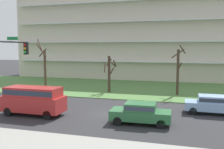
# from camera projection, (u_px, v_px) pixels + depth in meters

# --- Properties ---
(ground) EXTENTS (160.00, 160.00, 0.00)m
(ground) POSITION_uv_depth(u_px,v_px,m) (113.00, 114.00, 21.54)
(ground) COLOR #2D2D30
(grass_lawn_strip) EXTENTS (80.00, 16.00, 0.08)m
(grass_lawn_strip) POSITION_uv_depth(u_px,v_px,m) (141.00, 89.00, 34.92)
(grass_lawn_strip) COLOR #547F42
(grass_lawn_strip) RESTS_ON ground
(apartment_building) EXTENTS (49.97, 12.03, 16.54)m
(apartment_building) POSITION_uv_depth(u_px,v_px,m) (154.00, 33.00, 47.00)
(apartment_building) COLOR beige
(apartment_building) RESTS_ON ground
(tree_far_left) EXTENTS (1.64, 1.71, 6.72)m
(tree_far_left) POSITION_uv_depth(u_px,v_px,m) (44.00, 67.00, 33.08)
(tree_far_left) COLOR #4C3828
(tree_far_left) RESTS_ON ground
(tree_left) EXTENTS (1.58, 1.55, 4.57)m
(tree_left) POSITION_uv_depth(u_px,v_px,m) (109.00, 72.00, 31.95)
(tree_left) COLOR #423023
(tree_left) RESTS_ON ground
(tree_center) EXTENTS (1.67, 1.69, 5.92)m
(tree_center) POSITION_uv_depth(u_px,v_px,m) (178.00, 70.00, 29.83)
(tree_center) COLOR #423023
(tree_center) RESTS_ON ground
(van_red_near_left) EXTENTS (5.22, 2.05, 2.36)m
(van_red_near_left) POSITION_uv_depth(u_px,v_px,m) (33.00, 99.00, 21.20)
(van_red_near_left) COLOR #B22828
(van_red_near_left) RESTS_ON ground
(sedan_green_center_left) EXTENTS (4.45, 1.93, 1.57)m
(sedan_green_center_left) POSITION_uv_depth(u_px,v_px,m) (141.00, 112.00, 18.80)
(sedan_green_center_left) COLOR #2D6B3D
(sedan_green_center_left) RESTS_ON ground
(sedan_blue_center_right) EXTENTS (4.40, 1.81, 1.57)m
(sedan_blue_center_right) POSITION_uv_depth(u_px,v_px,m) (212.00, 104.00, 21.64)
(sedan_blue_center_right) COLOR #8CB2E0
(sedan_blue_center_right) RESTS_ON ground
(traffic_signal_mast) EXTENTS (0.90, 4.35, 6.41)m
(traffic_signal_mast) POSITION_uv_depth(u_px,v_px,m) (5.00, 66.00, 17.86)
(traffic_signal_mast) COLOR black
(traffic_signal_mast) RESTS_ON ground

